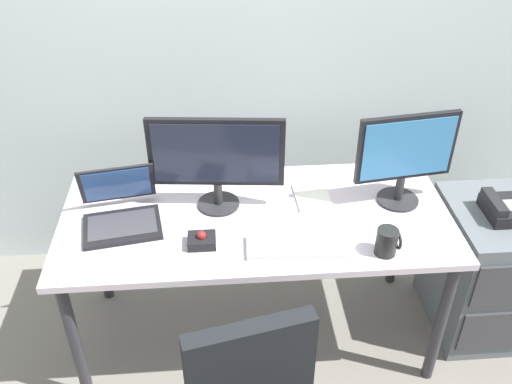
# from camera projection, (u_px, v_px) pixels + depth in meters

# --- Properties ---
(ground_plane) EXTENTS (8.00, 8.00, 0.00)m
(ground_plane) POSITION_uv_depth(u_px,v_px,m) (256.00, 332.00, 2.78)
(ground_plane) COLOR slate
(back_wall) EXTENTS (6.00, 0.10, 2.80)m
(back_wall) POSITION_uv_depth(u_px,v_px,m) (244.00, 3.00, 2.57)
(back_wall) COLOR #B4C3C4
(back_wall) RESTS_ON ground
(desk) EXTENTS (1.64, 0.74, 0.73)m
(desk) POSITION_uv_depth(u_px,v_px,m) (256.00, 229.00, 2.41)
(desk) COLOR silver
(desk) RESTS_ON ground
(file_cabinet) EXTENTS (0.42, 0.53, 0.67)m
(file_cabinet) POSITION_uv_depth(u_px,v_px,m) (484.00, 269.00, 2.67)
(file_cabinet) COLOR #586065
(file_cabinet) RESTS_ON ground
(desk_phone) EXTENTS (0.17, 0.20, 0.09)m
(desk_phone) POSITION_uv_depth(u_px,v_px,m) (504.00, 209.00, 2.44)
(desk_phone) COLOR black
(desk_phone) RESTS_ON file_cabinet
(monitor_main) EXTENTS (0.56, 0.18, 0.42)m
(monitor_main) POSITION_uv_depth(u_px,v_px,m) (216.00, 158.00, 2.29)
(monitor_main) COLOR #262628
(monitor_main) RESTS_ON desk
(monitor_side) EXTENTS (0.42, 0.18, 0.42)m
(monitor_side) POSITION_uv_depth(u_px,v_px,m) (406.00, 154.00, 2.31)
(monitor_side) COLOR #262628
(monitor_side) RESTS_ON desk
(keyboard) EXTENTS (0.42, 0.16, 0.03)m
(keyboard) POSITION_uv_depth(u_px,v_px,m) (299.00, 246.00, 2.18)
(keyboard) COLOR silver
(keyboard) RESTS_ON desk
(laptop) EXTENTS (0.36, 0.35, 0.23)m
(laptop) POSITION_uv_depth(u_px,v_px,m) (120.00, 211.00, 2.31)
(laptop) COLOR black
(laptop) RESTS_ON desk
(trackball_mouse) EXTENTS (0.11, 0.09, 0.07)m
(trackball_mouse) POSITION_uv_depth(u_px,v_px,m) (202.00, 240.00, 2.20)
(trackball_mouse) COLOR black
(trackball_mouse) RESTS_ON desk
(coffee_mug) EXTENTS (0.09, 0.08, 0.11)m
(coffee_mug) POSITION_uv_depth(u_px,v_px,m) (387.00, 242.00, 2.14)
(coffee_mug) COLOR black
(coffee_mug) RESTS_ON desk
(paper_notepad) EXTENTS (0.16, 0.21, 0.01)m
(paper_notepad) POSITION_uv_depth(u_px,v_px,m) (312.00, 196.00, 2.47)
(paper_notepad) COLOR white
(paper_notepad) RESTS_ON desk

